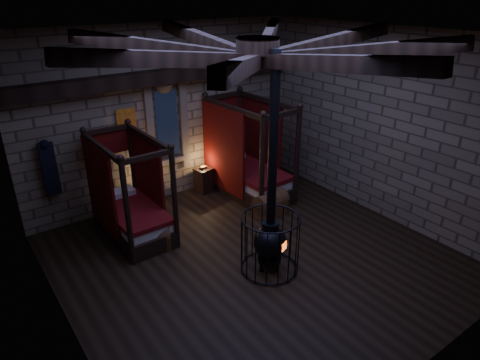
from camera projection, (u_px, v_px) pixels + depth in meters
room at (254, 64)px, 6.99m from camera, size 7.02×7.02×4.29m
bed_left at (132, 211)px, 9.11m from camera, size 1.13×2.09×2.16m
bed_right at (247, 171)px, 10.90m from camera, size 1.30×2.35×2.41m
trunk_left at (152, 238)px, 8.69m from camera, size 0.83×0.69×0.52m
trunk_right at (271, 204)px, 9.98m from camera, size 0.85×0.61×0.58m
nightstand_left at (152, 195)px, 10.21m from camera, size 0.49×0.47×0.83m
nightstand_right at (204, 180)px, 11.03m from camera, size 0.47×0.46×0.72m
stove at (270, 239)px, 7.87m from camera, size 1.09×1.09×4.05m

